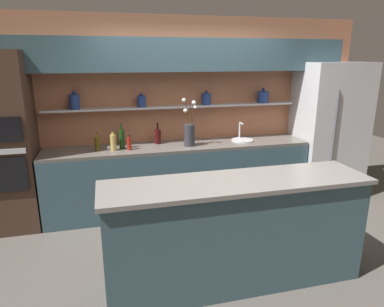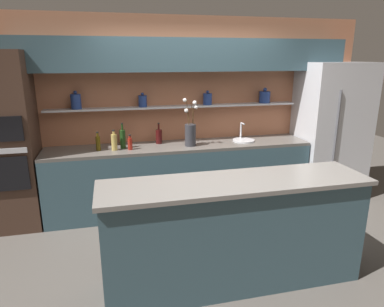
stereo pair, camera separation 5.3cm
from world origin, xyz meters
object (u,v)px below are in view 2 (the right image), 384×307
(refrigerator, at_px, (330,132))
(oven_tower, at_px, (7,143))
(sink_fixture, at_px, (243,139))
(bottle_wine_0, at_px, (123,137))
(bottle_sauce_2, at_px, (130,143))
(bottle_wine_1, at_px, (123,139))
(bottle_wine_3, at_px, (159,136))
(flower_vase, at_px, (190,133))
(bottle_oil_4, at_px, (98,143))
(bottle_spirit_5, at_px, (114,142))

(refrigerator, bearing_deg, oven_tower, 179.52)
(sink_fixture, height_order, bottle_wine_0, bottle_wine_0)
(oven_tower, height_order, bottle_sauce_2, oven_tower)
(refrigerator, distance_m, bottle_wine_0, 3.03)
(bottle_wine_0, height_order, bottle_wine_1, bottle_wine_1)
(bottle_wine_3, bearing_deg, refrigerator, -4.13)
(flower_vase, height_order, sink_fixture, flower_vase)
(bottle_wine_0, xyz_separation_m, bottle_wine_1, (-0.00, -0.18, 0.02))
(sink_fixture, relative_size, bottle_sauce_2, 1.56)
(refrigerator, bearing_deg, bottle_sauce_2, -178.98)
(bottle_oil_4, bearing_deg, bottle_sauce_2, -7.06)
(oven_tower, distance_m, bottle_wine_1, 1.37)
(sink_fixture, height_order, bottle_wine_3, bottle_wine_3)
(oven_tower, height_order, bottle_wine_0, oven_tower)
(refrigerator, height_order, oven_tower, oven_tower)
(bottle_sauce_2, height_order, bottle_wine_3, bottle_wine_3)
(flower_vase, bearing_deg, oven_tower, 178.04)
(oven_tower, xyz_separation_m, bottle_spirit_5, (1.26, -0.07, -0.04))
(sink_fixture, bearing_deg, bottle_spirit_5, -177.44)
(refrigerator, xyz_separation_m, bottle_wine_0, (-3.02, 0.22, 0.03))
(bottle_sauce_2, relative_size, bottle_oil_4, 0.81)
(sink_fixture, xyz_separation_m, bottle_sauce_2, (-1.58, -0.10, 0.06))
(oven_tower, relative_size, bottle_wine_1, 6.43)
(refrigerator, relative_size, bottle_wine_0, 6.66)
(oven_tower, distance_m, bottle_wine_3, 1.86)
(sink_fixture, bearing_deg, bottle_wine_3, 173.49)
(bottle_wine_0, height_order, bottle_oil_4, bottle_wine_0)
(bottle_wine_1, bearing_deg, bottle_wine_3, 16.26)
(refrigerator, distance_m, sink_fixture, 1.36)
(bottle_oil_4, bearing_deg, bottle_wine_0, 35.84)
(bottle_wine_0, xyz_separation_m, bottle_spirit_5, (-0.12, -0.25, -0.00))
(sink_fixture, height_order, bottle_sauce_2, sink_fixture)
(bottle_sauce_2, relative_size, bottle_spirit_5, 0.75)
(oven_tower, relative_size, bottle_wine_3, 7.50)
(refrigerator, relative_size, bottle_wine_1, 5.99)
(sink_fixture, bearing_deg, bottle_wine_1, -179.72)
(bottle_wine_1, bearing_deg, bottle_oil_4, -171.99)
(bottle_wine_0, height_order, bottle_wine_3, bottle_wine_0)
(bottle_wine_3, relative_size, bottle_oil_4, 1.18)
(flower_vase, xyz_separation_m, bottle_wine_3, (-0.39, 0.22, -0.08))
(bottle_oil_4, bearing_deg, sink_fixture, 1.50)
(bottle_sauce_2, xyz_separation_m, bottle_wine_3, (0.41, 0.24, 0.02))
(oven_tower, relative_size, bottle_oil_4, 8.84)
(sink_fixture, distance_m, bottle_wine_1, 1.67)
(oven_tower, xyz_separation_m, flower_vase, (2.25, -0.08, 0.03))
(refrigerator, distance_m, flower_vase, 2.15)
(bottle_wine_1, relative_size, bottle_oil_4, 1.37)
(bottle_spirit_5, bearing_deg, bottle_oil_4, 172.05)
(refrigerator, height_order, bottle_wine_1, refrigerator)
(bottle_oil_4, bearing_deg, bottle_wine_1, 8.01)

